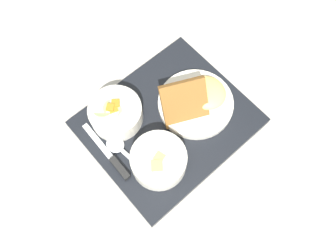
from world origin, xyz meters
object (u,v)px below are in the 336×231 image
object	(u,v)px
bowl_salad	(115,113)
plate_main	(197,100)
knife	(114,161)
spoon	(120,149)
bowl_soup	(159,160)

from	to	relation	value
bowl_salad	plate_main	bearing A→B (deg)	-34.73
bowl_salad	knife	xyz separation A→B (m)	(-0.08, -0.08, -0.02)
plate_main	knife	bearing A→B (deg)	171.90
plate_main	spoon	bearing A→B (deg)	167.91
bowl_salad	knife	distance (m)	0.11
spoon	knife	bearing A→B (deg)	108.10
bowl_soup	spoon	distance (m)	0.10
bowl_soup	knife	xyz separation A→B (m)	(-0.07, 0.08, -0.03)
bowl_soup	knife	size ratio (longest dim) A/B	0.73
bowl_soup	plate_main	distance (m)	0.18
knife	spoon	distance (m)	0.03
plate_main	knife	size ratio (longest dim) A/B	1.10
plate_main	spoon	distance (m)	0.21
bowl_salad	bowl_soup	xyz separation A→B (m)	(-0.01, -0.15, 0.00)
bowl_soup	plate_main	size ratio (longest dim) A/B	0.66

